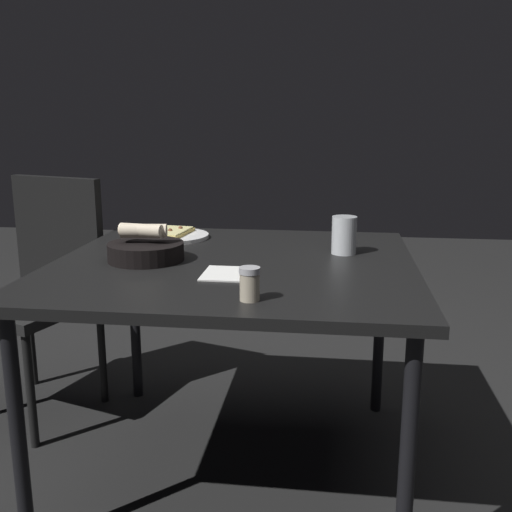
# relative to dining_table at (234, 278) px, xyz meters

# --- Properties ---
(ground) EXTENTS (8.00, 8.00, 0.00)m
(ground) POSITION_rel_dining_table_xyz_m (0.00, 0.00, -0.65)
(ground) COLOR black
(dining_table) EXTENTS (1.04, 1.09, 0.70)m
(dining_table) POSITION_rel_dining_table_xyz_m (0.00, 0.00, 0.00)
(dining_table) COLOR black
(dining_table) RESTS_ON ground
(pizza_plate) EXTENTS (0.27, 0.27, 0.04)m
(pizza_plate) POSITION_rel_dining_table_xyz_m (-0.32, -0.28, 0.07)
(pizza_plate) COLOR white
(pizza_plate) RESTS_ON dining_table
(bread_basket) EXTENTS (0.23, 0.23, 0.11)m
(bread_basket) POSITION_rel_dining_table_xyz_m (0.03, -0.27, 0.09)
(bread_basket) COLOR black
(bread_basket) RESTS_ON dining_table
(beer_glass) EXTENTS (0.08, 0.08, 0.12)m
(beer_glass) POSITION_rel_dining_table_xyz_m (-0.14, 0.33, 0.11)
(beer_glass) COLOR silver
(beer_glass) RESTS_ON dining_table
(pepper_shaker) EXTENTS (0.05, 0.05, 0.08)m
(pepper_shaker) POSITION_rel_dining_table_xyz_m (0.39, 0.10, 0.09)
(pepper_shaker) COLOR #BFB299
(pepper_shaker) RESTS_ON dining_table
(napkin) EXTENTS (0.16, 0.12, 0.00)m
(napkin) POSITION_rel_dining_table_xyz_m (0.16, 0.00, 0.06)
(napkin) COLOR white
(napkin) RESTS_ON dining_table
(chair_near) EXTENTS (0.55, 0.55, 0.90)m
(chair_near) POSITION_rel_dining_table_xyz_m (-0.35, -0.82, -0.13)
(chair_near) COLOR black
(chair_near) RESTS_ON ground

